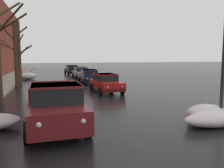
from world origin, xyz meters
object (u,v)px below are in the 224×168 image
(sedan_darkblue_parked_kerbside_mid, at_px, (89,76))
(pickup_truck_maroon_approaching_near_lane, at_px, (55,105))
(sedan_red_parked_kerbside_close, at_px, (106,83))
(bare_tree_mid_block, at_px, (15,52))
(sedan_silver_parked_far_down_block, at_px, (81,72))
(sedan_black_queued_behind_truck, at_px, (72,70))
(street_lamp_post, at_px, (224,50))
(bare_tree_far_down_block, at_px, (19,51))

(sedan_darkblue_parked_kerbside_mid, bearing_deg, pickup_truck_maroon_approaching_near_lane, -105.13)
(sedan_red_parked_kerbside_close, bearing_deg, bare_tree_mid_block, 142.49)
(sedan_red_parked_kerbside_close, xyz_separation_m, sedan_silver_parked_far_down_block, (-0.15, 12.02, 0.00))
(bare_tree_mid_block, height_order, sedan_black_queued_behind_truck, bare_tree_mid_block)
(sedan_darkblue_parked_kerbside_mid, height_order, street_lamp_post, street_lamp_post)
(bare_tree_far_down_block, xyz_separation_m, pickup_truck_maroon_approaching_near_lane, (2.88, -16.31, -2.39))
(sedan_silver_parked_far_down_block, bearing_deg, bare_tree_mid_block, -135.84)
(sedan_red_parked_kerbside_close, distance_m, street_lamp_post, 9.89)
(bare_tree_mid_block, xyz_separation_m, sedan_silver_parked_far_down_block, (6.84, 6.65, -2.41))
(bare_tree_far_down_block, distance_m, sedan_silver_parked_far_down_block, 8.20)
(bare_tree_mid_block, distance_m, pickup_truck_maroon_approaching_near_lane, 14.00)
(sedan_silver_parked_far_down_block, bearing_deg, sedan_darkblue_parked_kerbside_mid, -90.00)
(sedan_red_parked_kerbside_close, bearing_deg, sedan_silver_parked_far_down_block, 90.73)
(bare_tree_far_down_block, xyz_separation_m, sedan_silver_parked_far_down_block, (6.79, 3.83, -2.52))
(street_lamp_post, bearing_deg, sedan_silver_parked_far_down_block, 97.16)
(sedan_red_parked_kerbside_close, height_order, street_lamp_post, street_lamp_post)
(pickup_truck_maroon_approaching_near_lane, xyz_separation_m, sedan_silver_parked_far_down_block, (3.91, 20.15, -0.13))
(bare_tree_mid_block, bearing_deg, pickup_truck_maroon_approaching_near_lane, -77.73)
(sedan_black_queued_behind_truck, bearing_deg, sedan_silver_parked_far_down_block, -85.08)
(sedan_darkblue_parked_kerbside_mid, distance_m, sedan_silver_parked_far_down_block, 5.68)
(sedan_black_queued_behind_truck, bearing_deg, street_lamp_post, -83.32)
(pickup_truck_maroon_approaching_near_lane, relative_size, sedan_black_queued_behind_truck, 1.16)
(sedan_darkblue_parked_kerbside_mid, xyz_separation_m, sedan_silver_parked_far_down_block, (-0.00, 5.68, 0.00))
(sedan_red_parked_kerbside_close, distance_m, sedan_darkblue_parked_kerbside_mid, 6.33)
(bare_tree_mid_block, bearing_deg, sedan_darkblue_parked_kerbside_mid, 7.99)
(bare_tree_far_down_block, height_order, sedan_darkblue_parked_kerbside_mid, bare_tree_far_down_block)
(street_lamp_post, bearing_deg, sedan_black_queued_behind_truck, 96.68)
(sedan_red_parked_kerbside_close, xyz_separation_m, sedan_darkblue_parked_kerbside_mid, (-0.15, 6.33, -0.00))
(bare_tree_far_down_block, relative_size, sedan_silver_parked_far_down_block, 1.47)
(sedan_red_parked_kerbside_close, xyz_separation_m, street_lamp_post, (2.53, -9.29, 2.25))
(bare_tree_far_down_block, relative_size, pickup_truck_maroon_approaching_near_lane, 1.22)
(sedan_red_parked_kerbside_close, bearing_deg, pickup_truck_maroon_approaching_near_lane, -116.54)
(bare_tree_far_down_block, distance_m, street_lamp_post, 19.88)
(sedan_black_queued_behind_truck, xyz_separation_m, street_lamp_post, (3.18, -27.21, 2.25))
(pickup_truck_maroon_approaching_near_lane, height_order, sedan_silver_parked_far_down_block, pickup_truck_maroon_approaching_near_lane)
(sedan_red_parked_kerbside_close, distance_m, sedan_black_queued_behind_truck, 17.93)
(pickup_truck_maroon_approaching_near_lane, xyz_separation_m, sedan_red_parked_kerbside_close, (4.06, 8.13, -0.13))
(pickup_truck_maroon_approaching_near_lane, bearing_deg, sedan_black_queued_behind_truck, 82.56)
(street_lamp_post, bearing_deg, bare_tree_far_down_block, 118.45)
(bare_tree_far_down_block, relative_size, sedan_black_queued_behind_truck, 1.41)
(bare_tree_mid_block, xyz_separation_m, pickup_truck_maroon_approaching_near_lane, (2.94, -13.50, -2.28))
(sedan_red_parked_kerbside_close, height_order, sedan_black_queued_behind_truck, same)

